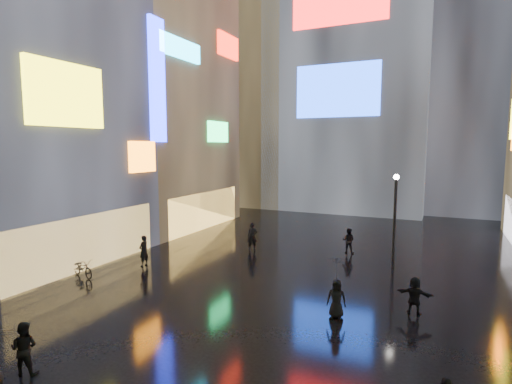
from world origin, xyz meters
The scene contains 15 objects.
ground centered at (0.00, 20.00, 0.00)m, with size 140.00×140.00×0.00m, color black.
building_left_mid centered at (-15.98, 14.01, 11.97)m, with size 10.28×12.70×24.00m.
building_left_far centered at (-15.98, 26.00, 10.98)m, with size 10.28×12.00×22.00m.
tower_main centered at (-3.00, 43.97, 21.01)m, with size 16.00×14.20×42.00m.
tower_flank_right centered at (9.00, 46.00, 17.00)m, with size 12.00×12.00×34.00m, color black.
tower_flank_left centered at (-14.00, 42.00, 13.00)m, with size 10.00×10.00×26.00m, color black.
lamp_far centered at (4.13, 21.28, 2.94)m, with size 0.30×0.30×5.20m.
pedestrian_1 centered at (-4.61, 5.66, 0.80)m, with size 0.78×0.61×1.60m, color black.
pedestrian_4 centered at (2.82, 13.43, 0.77)m, with size 0.75×0.49×1.54m, color black.
pedestrian_5 centered at (5.59, 15.07, 0.76)m, with size 1.42×0.45×1.53m, color black.
pedestrian_6 centered at (-4.55, 21.25, 0.90)m, with size 0.66×0.43×1.81m, color black.
pedestrian_7 centered at (1.23, 23.23, 0.80)m, with size 0.77×0.60×1.59m, color black.
umbrella_2 centered at (2.82, 13.43, 1.99)m, with size 0.98×1.00×0.90m, color black.
bicycle centered at (-10.22, 12.79, 0.48)m, with size 0.64×1.84×0.97m, color black.
pedestrian_8 centered at (-8.62, 15.60, 0.88)m, with size 0.64×0.42×1.75m, color black.
Camera 1 is at (6.29, -1.58, 6.72)m, focal length 28.00 mm.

